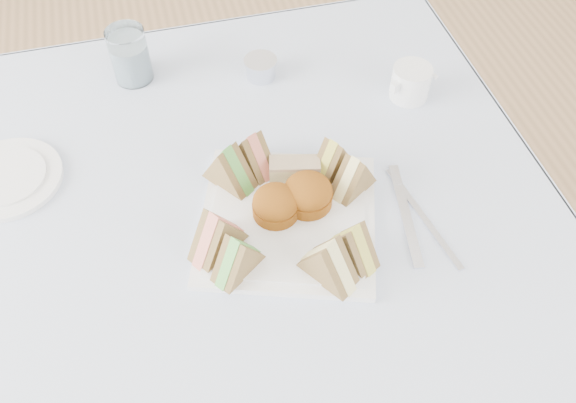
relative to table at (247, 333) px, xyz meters
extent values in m
plane|color=#9E7751|center=(0.00, 0.00, -0.37)|extent=(4.00, 4.00, 0.00)
cube|color=brown|center=(0.00, 0.00, 0.00)|extent=(0.90, 0.90, 0.74)
cube|color=silver|center=(0.00, 0.00, 0.37)|extent=(1.02, 1.02, 0.01)
cube|color=white|center=(0.08, -0.02, 0.38)|extent=(0.33, 0.33, 0.01)
cylinder|color=#A24B10|center=(0.06, -0.01, 0.41)|extent=(0.09, 0.09, 0.05)
cylinder|color=#A24B10|center=(0.11, 0.00, 0.41)|extent=(0.09, 0.09, 0.05)
cube|color=tan|center=(0.11, 0.05, 0.41)|extent=(0.08, 0.05, 0.04)
cylinder|color=white|center=(-0.33, 0.18, 0.38)|extent=(0.18, 0.18, 0.01)
cylinder|color=white|center=(-0.11, 0.38, 0.43)|extent=(0.09, 0.09, 0.10)
cylinder|color=silver|center=(0.12, 0.32, 0.39)|extent=(0.08, 0.08, 0.03)
cube|color=silver|center=(0.26, -0.05, 0.38)|extent=(0.05, 0.20, 0.00)
cube|color=silver|center=(0.28, -0.08, 0.38)|extent=(0.04, 0.17, 0.00)
cylinder|color=white|center=(0.36, 0.20, 0.41)|extent=(0.09, 0.09, 0.06)
camera|label=1|loc=(-0.06, -0.55, 1.12)|focal=38.00mm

